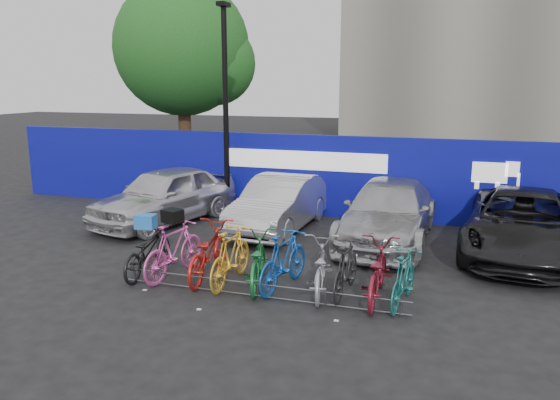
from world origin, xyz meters
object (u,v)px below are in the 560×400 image
at_px(car_0, 165,195).
at_px(bike_7, 346,269).
at_px(bike_0, 147,251).
at_px(bike_8, 377,272).
at_px(car_1, 279,204).
at_px(car_2, 388,212).
at_px(bike_3, 231,256).
at_px(bike_9, 403,279).
at_px(bike_1, 174,250).
at_px(lamppost, 226,104).
at_px(bike_5, 284,261).
at_px(bike_rack, 257,290).
at_px(bike_2, 208,252).
at_px(car_3, 523,224).
at_px(tree, 188,51).
at_px(bike_6, 320,268).
at_px(bike_4, 257,260).

height_order(car_0, bike_7, car_0).
bearing_deg(bike_0, bike_8, 178.14).
relative_size(car_1, bike_7, 2.54).
bearing_deg(car_0, bike_0, -49.99).
bearing_deg(bike_7, bike_8, 176.81).
bearing_deg(car_0, car_2, 16.61).
distance_m(car_2, bike_0, 6.00).
height_order(bike_0, bike_3, bike_3).
height_order(bike_3, bike_9, bike_3).
height_order(car_2, bike_1, car_2).
xyz_separation_m(lamppost, bike_8, (5.29, -5.39, -2.73)).
bearing_deg(bike_5, bike_1, 12.54).
bearing_deg(bike_rack, car_1, 103.32).
bearing_deg(lamppost, bike_2, -70.53).
distance_m(bike_3, bike_5, 1.07).
bearing_deg(bike_rack, bike_9, 11.16).
height_order(car_2, bike_3, car_2).
xyz_separation_m(bike_0, bike_5, (2.93, 0.11, 0.07)).
xyz_separation_m(bike_rack, bike_8, (2.09, 0.61, 0.38)).
bearing_deg(bike_8, bike_2, -3.08).
xyz_separation_m(lamppost, bike_2, (1.87, -5.29, -2.72)).
distance_m(car_0, bike_2, 4.82).
relative_size(car_1, car_3, 0.82).
bearing_deg(car_2, bike_8, -84.21).
height_order(lamppost, car_3, lamppost).
height_order(tree, bike_rack, tree).
bearing_deg(tree, bike_rack, -57.55).
bearing_deg(bike_5, car_0, -28.33).
distance_m(tree, bike_1, 12.05).
distance_m(tree, bike_5, 13.08).
xyz_separation_m(bike_6, bike_9, (1.56, -0.10, -0.01)).
xyz_separation_m(bike_7, bike_9, (1.07, -0.17, -0.01)).
relative_size(car_2, bike_4, 2.56).
distance_m(car_1, bike_9, 5.60).
relative_size(bike_rack, bike_9, 3.37).
bearing_deg(car_0, bike_6, -19.71).
relative_size(bike_0, bike_7, 1.11).
bearing_deg(car_2, bike_6, -99.51).
bearing_deg(bike_9, tree, -39.37).
relative_size(tree, car_2, 1.54).
relative_size(bike_0, bike_3, 1.00).
relative_size(car_2, bike_9, 3.05).
bearing_deg(car_0, bike_2, -34.97).
bearing_deg(bike_rack, car_3, 41.79).
bearing_deg(bike_7, bike_rack, 26.86).
bearing_deg(bike_6, bike_7, 176.69).
bearing_deg(bike_3, car_1, -84.42).
height_order(bike_1, bike_8, bike_1).
distance_m(lamppost, bike_4, 6.74).
relative_size(bike_0, bike_1, 0.98).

